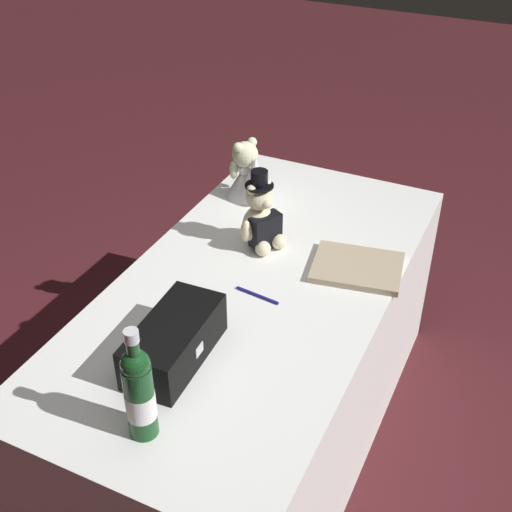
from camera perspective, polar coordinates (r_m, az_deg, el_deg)
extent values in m
plane|color=#47191E|center=(2.56, 0.00, -15.00)|extent=(12.00, 12.00, 0.00)
cube|color=white|center=(2.30, 0.00, -9.31)|extent=(1.63, 0.81, 0.71)
ellipsoid|color=beige|center=(2.22, 0.27, 2.64)|extent=(0.12, 0.11, 0.14)
cube|color=black|center=(2.19, 0.81, 2.26)|extent=(0.12, 0.09, 0.11)
sphere|color=beige|center=(2.16, 0.28, 5.08)|extent=(0.09, 0.09, 0.09)
sphere|color=beige|center=(2.14, 0.90, 4.56)|extent=(0.04, 0.04, 0.04)
sphere|color=beige|center=(2.13, -0.39, 5.67)|extent=(0.03, 0.03, 0.03)
sphere|color=beige|center=(2.16, 0.95, 6.16)|extent=(0.03, 0.03, 0.03)
ellipsoid|color=beige|center=(2.17, -0.84, 2.15)|extent=(0.04, 0.04, 0.08)
ellipsoid|color=beige|center=(2.24, 1.84, 3.24)|extent=(0.04, 0.04, 0.08)
sphere|color=beige|center=(2.18, 0.60, 0.64)|extent=(0.05, 0.05, 0.05)
sphere|color=beige|center=(2.22, 1.99, 1.23)|extent=(0.05, 0.05, 0.05)
cylinder|color=black|center=(2.14, 0.28, 6.04)|extent=(0.09, 0.09, 0.01)
cylinder|color=black|center=(2.13, 0.29, 6.69)|extent=(0.06, 0.06, 0.05)
cone|color=white|center=(2.50, -0.91, 6.48)|extent=(0.15, 0.15, 0.13)
ellipsoid|color=white|center=(2.47, -0.92, 7.61)|extent=(0.07, 0.06, 0.06)
sphere|color=beige|center=(2.45, -0.93, 8.68)|extent=(0.10, 0.10, 0.10)
sphere|color=beige|center=(2.48, -1.55, 8.87)|extent=(0.04, 0.04, 0.04)
sphere|color=beige|center=(2.45, -0.33, 9.71)|extent=(0.04, 0.04, 0.04)
sphere|color=beige|center=(2.41, -1.56, 9.26)|extent=(0.04, 0.04, 0.04)
ellipsoid|color=beige|center=(2.51, -0.47, 7.93)|extent=(0.03, 0.03, 0.07)
ellipsoid|color=beige|center=(2.47, -1.94, 7.36)|extent=(0.03, 0.03, 0.07)
cone|color=white|center=(2.45, -0.11, 6.83)|extent=(0.15, 0.16, 0.16)
cylinder|color=#16451F|center=(1.59, -9.86, -12.11)|extent=(0.07, 0.07, 0.21)
sphere|color=#16451F|center=(1.51, -10.29, -9.09)|extent=(0.07, 0.07, 0.07)
cylinder|color=#16451F|center=(1.47, -10.49, -7.68)|extent=(0.03, 0.03, 0.08)
cylinder|color=silver|center=(1.45, -10.62, -6.76)|extent=(0.03, 0.03, 0.03)
cylinder|color=white|center=(1.59, -9.82, -12.37)|extent=(0.07, 0.07, 0.07)
cylinder|color=navy|center=(2.02, 0.13, -3.38)|extent=(0.03, 0.15, 0.01)
cone|color=silver|center=(2.05, -1.60, -2.70)|extent=(0.01, 0.01, 0.01)
cube|color=black|center=(1.79, -7.00, -7.18)|extent=(0.33, 0.17, 0.12)
cube|color=#B7B7BF|center=(1.75, -4.94, -7.98)|extent=(0.04, 0.01, 0.03)
cube|color=tan|center=(2.15, 8.65, -0.97)|extent=(0.26, 0.31, 0.02)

